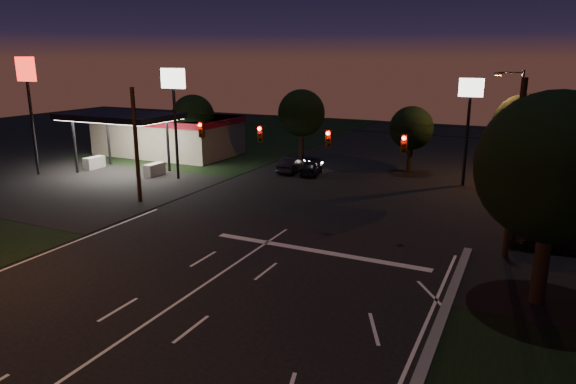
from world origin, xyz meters
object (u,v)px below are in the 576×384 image
Objects in this scene: tree_right_near at (555,169)px; car_oncoming_a at (311,168)px; car_oncoming_b at (291,165)px; car_cross at (554,239)px; utility_pole_right at (505,256)px.

car_oncoming_a is at bearing 134.83° from tree_right_near.
tree_right_near is at bearing 131.03° from car_oncoming_b.
car_cross is at bearing 144.49° from car_oncoming_b.
car_oncoming_b is at bearing 143.98° from utility_pole_right.
tree_right_near reaches higher than car_oncoming_a.
tree_right_near is (1.53, -4.83, 5.68)m from utility_pole_right.
car_oncoming_b is (-2.00, 0.15, 0.04)m from car_oncoming_a.
utility_pole_right reaches higher than car_oncoming_b.
car_oncoming_b is 0.91× the size of car_cross.
utility_pole_right is 1.03× the size of tree_right_near.
utility_pole_right reaches higher than car_cross.
car_oncoming_b is (-20.05, 18.30, -5.01)m from tree_right_near.
car_oncoming_b reaches higher than car_oncoming_a.
utility_pole_right is 21.23m from car_oncoming_a.
car_cross is at bearing 137.74° from car_oncoming_a.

